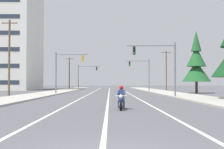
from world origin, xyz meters
TOP-DOWN VIEW (x-y plane):
  - lane_stripe_center at (-0.03, 45.00)m, footprint 0.16×100.00m
  - lane_stripe_left at (-2.91, 45.00)m, footprint 0.16×100.00m
  - lane_stripe_right at (3.07, 45.00)m, footprint 0.16×100.00m
  - sidewalk_kerb_right at (9.34, 40.00)m, footprint 4.40×110.00m
  - sidewalk_kerb_left at (-9.34, 40.00)m, footprint 4.40×110.00m
  - motorcycle_with_rider at (0.83, 11.43)m, footprint 0.70×2.19m
  - traffic_signal_near_right at (5.88, 26.50)m, footprint 5.49×0.40m
  - traffic_signal_near_left at (-6.52, 36.93)m, footprint 4.77×0.41m
  - traffic_signal_mid_right at (6.33, 49.25)m, footprint 4.43×0.37m
  - traffic_signal_mid_left at (-6.25, 67.36)m, footprint 5.54×0.37m
  - utility_pole_left_near at (-12.99, 31.72)m, footprint 2.05×0.26m
  - utility_pole_right_far at (12.54, 58.03)m, footprint 2.11×0.26m
  - utility_pole_left_far at (-11.77, 79.32)m, footprint 2.40×0.26m
  - conifer_tree_right_verge_far at (14.01, 40.43)m, footprint 4.55×4.55m

SIDE VIEW (x-z plane):
  - lane_stripe_center at x=-0.03m, z-range 0.00..0.01m
  - lane_stripe_left at x=-2.91m, z-range 0.00..0.01m
  - lane_stripe_right at x=3.07m, z-range 0.00..0.01m
  - sidewalk_kerb_right at x=9.34m, z-range 0.00..0.14m
  - sidewalk_kerb_left at x=-9.34m, z-range 0.00..0.14m
  - motorcycle_with_rider at x=0.83m, z-range -0.14..1.32m
  - traffic_signal_mid_right at x=6.33m, z-range 0.97..7.17m
  - traffic_signal_near_left at x=-6.52m, z-range 0.99..7.19m
  - traffic_signal_near_right at x=5.88m, z-range 1.04..7.24m
  - traffic_signal_mid_left at x=-6.25m, z-range 1.04..7.24m
  - conifer_tree_right_verge_far at x=14.01m, z-range -0.42..9.60m
  - utility_pole_right_far at x=12.54m, z-range 0.20..8.99m
  - utility_pole_left_far at x=-11.77m, z-range 0.23..9.35m
  - utility_pole_left_near at x=-12.99m, z-range 0.20..10.06m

